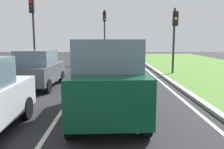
# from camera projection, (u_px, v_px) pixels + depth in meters

# --- Properties ---
(ground_plane) EXTENTS (60.00, 60.00, 0.00)m
(ground_plane) POSITION_uv_depth(u_px,v_px,m) (93.00, 86.00, 11.70)
(ground_plane) COLOR #262628
(lane_line_center) EXTENTS (0.12, 32.00, 0.01)m
(lane_line_center) POSITION_uv_depth(u_px,v_px,m) (78.00, 86.00, 11.69)
(lane_line_center) COLOR silver
(lane_line_center) RESTS_ON ground
(lane_line_right_edge) EXTENTS (0.12, 32.00, 0.01)m
(lane_line_right_edge) POSITION_uv_depth(u_px,v_px,m) (165.00, 85.00, 11.75)
(lane_line_right_edge) COLOR silver
(lane_line_right_edge) RESTS_ON ground
(curb_right) EXTENTS (0.24, 48.00, 0.12)m
(curb_right) POSITION_uv_depth(u_px,v_px,m) (176.00, 84.00, 11.74)
(curb_right) COLOR #9E9B93
(curb_right) RESTS_ON ground
(car_suv_ahead) EXTENTS (2.10, 4.56, 2.28)m
(car_suv_ahead) POSITION_uv_depth(u_px,v_px,m) (107.00, 78.00, 6.91)
(car_suv_ahead) COLOR #0C472D
(car_suv_ahead) RESTS_ON ground
(car_hatchback_far) EXTENTS (1.85, 3.76, 1.78)m
(car_hatchback_far) POSITION_uv_depth(u_px,v_px,m) (38.00, 69.00, 11.19)
(car_hatchback_far) COLOR #474C51
(car_hatchback_far) RESTS_ON ground
(traffic_light_near_right) EXTENTS (0.32, 0.50, 4.22)m
(traffic_light_near_right) POSITION_uv_depth(u_px,v_px,m) (175.00, 30.00, 15.12)
(traffic_light_near_right) COLOR #2D2D2D
(traffic_light_near_right) RESTS_ON ground
(traffic_light_overhead_left) EXTENTS (0.32, 0.50, 5.15)m
(traffic_light_overhead_left) POSITION_uv_depth(u_px,v_px,m) (33.00, 21.00, 16.75)
(traffic_light_overhead_left) COLOR #2D2D2D
(traffic_light_overhead_left) RESTS_ON ground
(traffic_light_far_median) EXTENTS (0.32, 0.50, 5.03)m
(traffic_light_far_median) POSITION_uv_depth(u_px,v_px,m) (105.00, 27.00, 22.96)
(traffic_light_far_median) COLOR #2D2D2D
(traffic_light_far_median) RESTS_ON ground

